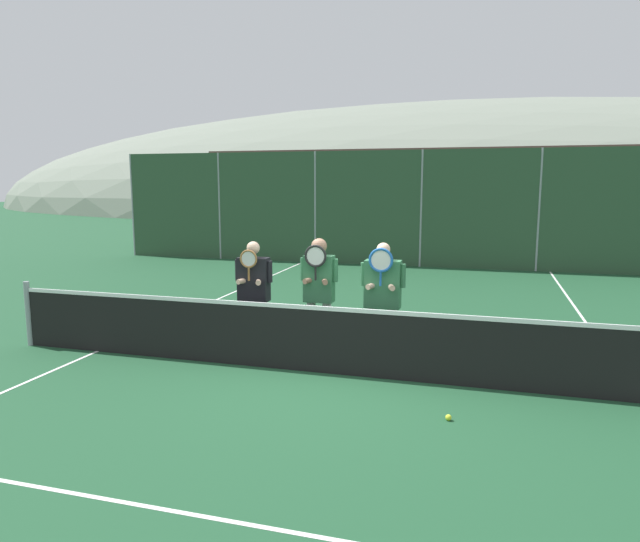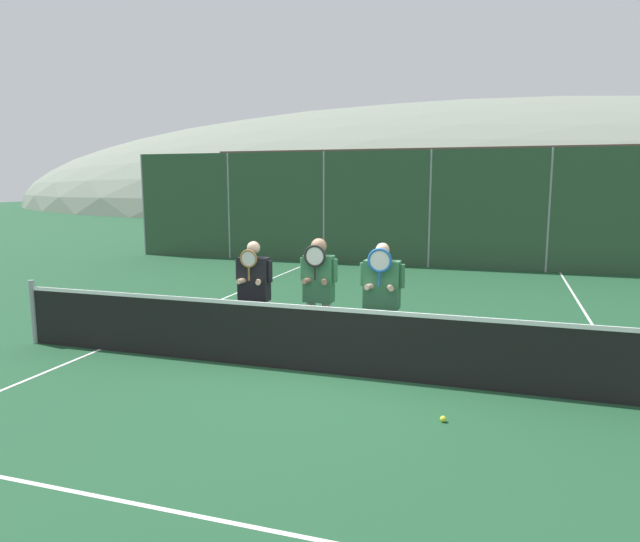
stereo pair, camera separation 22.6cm
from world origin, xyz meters
The scene contains 15 objects.
ground_plane centered at (0.00, 0.00, 0.00)m, with size 120.00×120.00×0.00m, color #1E4C2D.
hill_distant centered at (0.00, 54.29, 0.00)m, with size 104.64×58.13×20.35m.
clubhouse_building centered at (1.58, 17.39, 1.93)m, with size 21.63×5.50×3.83m.
fence_back centered at (0.00, 10.32, 1.76)m, with size 20.15×0.06×3.53m.
tennis_net centered at (0.00, 0.00, 0.48)m, with size 10.07×0.09×1.02m.
court_line_left_sideline centered at (-3.74, 3.00, 0.00)m, with size 0.05×16.00×0.01m, color white.
court_line_right_sideline centered at (3.74, 3.00, 0.00)m, with size 0.05×16.00×0.01m, color white.
court_line_service_near centered at (0.00, -3.50, 0.00)m, with size 7.48×0.05×0.01m, color white.
player_leftmost centered at (-1.37, 0.54, 1.00)m, with size 0.59×0.34×1.71m.
player_center_left centered at (-0.39, 0.61, 1.06)m, with size 0.56×0.34×1.77m.
player_center_right centered at (0.55, 0.53, 1.04)m, with size 0.63×0.34×1.75m.
car_far_left centered at (-5.56, 12.85, 0.87)m, with size 4.10×2.03×1.70m.
car_left_of_center centered at (-0.63, 13.01, 0.95)m, with size 4.76×1.97×1.87m.
car_center centered at (4.56, 13.25, 0.94)m, with size 4.61×1.96×1.85m.
tennis_ball_on_court centered at (1.58, -1.13, 0.03)m, with size 0.07×0.07×0.07m.
Camera 1 is at (1.88, -7.15, 2.56)m, focal length 32.00 mm.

